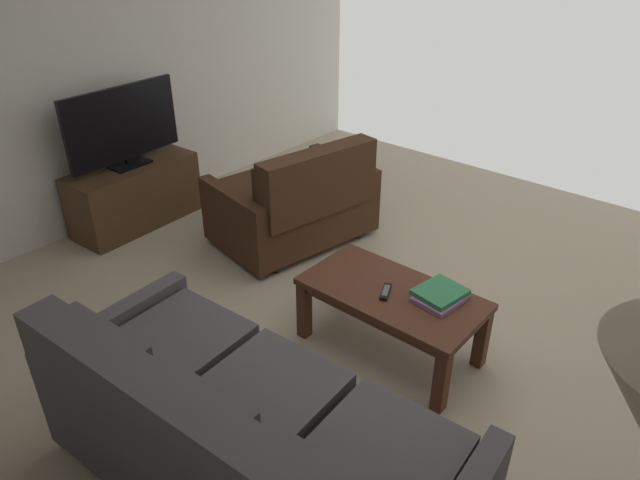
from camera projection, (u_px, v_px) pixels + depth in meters
ground_plane at (398, 329)px, 3.72m from camera, size 5.68×5.66×0.01m
wall_right at (118, 65)px, 4.69m from camera, size 0.12×5.66×2.54m
sofa_main at (241, 441)px, 2.46m from camera, size 2.01×1.02×0.89m
loveseat_near at (297, 201)px, 4.54m from camera, size 1.02×1.32×0.87m
coffee_table at (392, 301)px, 3.36m from camera, size 1.06×0.55×0.44m
tv_stand at (135, 195)px, 4.86m from camera, size 0.49×1.10×0.54m
flat_tv at (123, 126)px, 4.56m from camera, size 0.22×1.02×0.65m
book_stack at (440, 295)px, 3.24m from camera, size 0.28×0.32×0.06m
tv_remote at (386, 292)px, 3.30m from camera, size 0.11×0.16×0.02m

